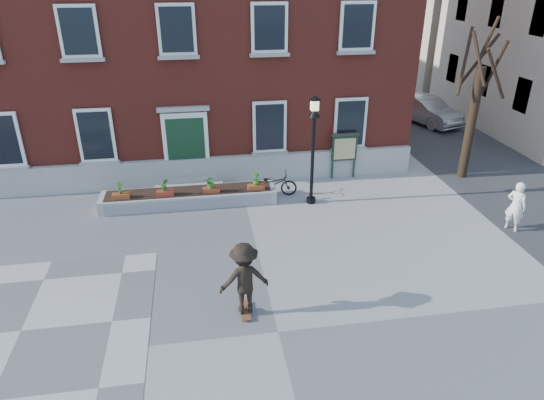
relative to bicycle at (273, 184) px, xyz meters
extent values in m
plane|color=gray|center=(-1.10, -7.46, -0.46)|extent=(100.00, 100.00, 0.00)
cube|color=#5D5D60|center=(-7.10, -6.46, -0.46)|extent=(6.00, 6.00, 0.01)
imported|color=black|center=(0.00, 0.00, 0.00)|extent=(1.84, 0.87, 0.93)
imported|color=#A9ACAE|center=(9.64, 7.81, 0.25)|extent=(2.83, 4.56, 1.42)
imported|color=white|center=(7.24, -3.82, 0.38)|extent=(0.68, 0.73, 1.68)
cube|color=maroon|center=(-3.10, 6.54, 5.54)|extent=(18.00, 10.00, 12.00)
cube|color=#ACABA6|center=(-3.10, 1.42, 0.09)|extent=(18.00, 0.24, 1.10)
cube|color=#9D9D98|center=(-3.10, 1.29, -0.36)|extent=(2.60, 0.80, 0.20)
cube|color=#A8A7A2|center=(-3.10, 1.44, -0.16)|extent=(2.20, 0.50, 0.20)
cube|color=white|center=(-3.10, 1.46, 1.19)|extent=(1.70, 0.12, 2.50)
cube|color=#13361F|center=(-3.10, 1.41, 1.09)|extent=(1.40, 0.06, 2.30)
cube|color=#A9A9A3|center=(-3.10, 1.42, 2.59)|extent=(1.90, 0.25, 0.15)
cube|color=white|center=(-9.50, 1.44, 1.74)|extent=(1.30, 0.10, 2.00)
cube|color=black|center=(-9.50, 1.39, 1.74)|extent=(1.08, 0.04, 1.78)
cube|color=#9E9F99|center=(-9.50, 1.38, 0.68)|extent=(1.44, 0.20, 0.12)
cube|color=white|center=(-6.30, 1.44, 1.74)|extent=(1.30, 0.10, 2.00)
cube|color=black|center=(-6.30, 1.39, 1.74)|extent=(1.08, 0.04, 1.78)
cube|color=#A7A6A1|center=(-6.30, 1.38, 0.68)|extent=(1.44, 0.20, 0.12)
cube|color=white|center=(-6.30, 1.44, 5.34)|extent=(1.30, 0.10, 1.70)
cube|color=black|center=(-6.30, 1.39, 5.34)|extent=(1.08, 0.04, 1.48)
cube|color=#A1A29C|center=(-6.30, 1.38, 4.43)|extent=(1.44, 0.20, 0.12)
cube|color=silver|center=(-3.10, 1.44, 5.34)|extent=(1.30, 0.10, 1.70)
cube|color=black|center=(-3.10, 1.39, 5.34)|extent=(1.08, 0.04, 1.48)
cube|color=#A2A29D|center=(-3.10, 1.38, 4.43)|extent=(1.44, 0.20, 0.12)
cube|color=white|center=(0.10, 1.44, 1.74)|extent=(1.30, 0.10, 2.00)
cube|color=black|center=(0.10, 1.39, 1.74)|extent=(1.08, 0.04, 1.78)
cube|color=gray|center=(0.10, 1.38, 0.68)|extent=(1.44, 0.20, 0.12)
cube|color=white|center=(0.10, 1.44, 5.34)|extent=(1.30, 0.10, 1.70)
cube|color=black|center=(0.10, 1.39, 5.34)|extent=(1.08, 0.04, 1.48)
cube|color=#A1A09B|center=(0.10, 1.38, 4.43)|extent=(1.44, 0.20, 0.12)
cube|color=white|center=(3.30, 1.44, 1.74)|extent=(1.30, 0.10, 2.00)
cube|color=black|center=(3.30, 1.39, 1.74)|extent=(1.08, 0.04, 1.78)
cube|color=#A4A49F|center=(3.30, 1.38, 0.68)|extent=(1.44, 0.20, 0.12)
cube|color=white|center=(3.30, 1.44, 5.34)|extent=(1.30, 0.10, 1.70)
cube|color=black|center=(3.30, 1.39, 5.34)|extent=(1.08, 0.04, 1.48)
cube|color=gray|center=(3.30, 1.38, 4.43)|extent=(1.44, 0.20, 0.12)
cube|color=#B4B4B0|center=(-3.10, -0.26, -0.21)|extent=(6.20, 1.10, 0.50)
cube|color=silver|center=(-3.10, -0.82, -0.21)|extent=(5.80, 0.02, 0.40)
cube|color=black|center=(-3.10, -0.26, 0.04)|extent=(5.80, 0.90, 0.06)
cube|color=brown|center=(-5.40, -0.51, 0.14)|extent=(0.60, 0.25, 0.20)
imported|color=#2B621D|center=(-5.40, -0.51, 0.46)|extent=(0.24, 0.24, 0.45)
cube|color=maroon|center=(-3.90, -0.51, 0.14)|extent=(0.60, 0.25, 0.20)
imported|color=#26641E|center=(-3.90, -0.51, 0.46)|extent=(0.25, 0.25, 0.45)
cube|color=#90381F|center=(-2.30, -0.51, 0.14)|extent=(0.60, 0.25, 0.20)
imported|color=#29691F|center=(-2.30, -0.51, 0.46)|extent=(0.40, 0.40, 0.45)
cube|color=#994421|center=(-0.70, -0.51, 0.14)|extent=(0.60, 0.25, 0.20)
imported|color=#2E6A1F|center=(-0.70, -0.51, 0.46)|extent=(0.25, 0.25, 0.45)
cylinder|color=black|center=(7.90, 0.54, 1.74)|extent=(0.36, 0.36, 4.40)
cylinder|color=black|center=(8.41, 0.54, 3.82)|extent=(0.12, 1.12, 2.23)
cylinder|color=black|center=(8.07, 1.07, 4.09)|extent=(1.18, 0.49, 1.97)
cylinder|color=#2E2014|center=(7.40, 0.90, 4.08)|extent=(0.88, 1.14, 2.35)
cylinder|color=black|center=(7.60, 0.32, 4.26)|extent=(0.60, 0.77, 1.90)
cylinder|color=black|center=(8.10, -0.08, 3.78)|extent=(1.39, 0.55, 1.95)
cylinder|color=#2F2015|center=(8.06, 0.68, 4.91)|extent=(0.43, 0.48, 1.58)
cube|color=#3C3C3F|center=(10.90, 10.54, -0.46)|extent=(8.00, 36.00, 0.01)
cube|color=black|center=(11.94, 3.34, 2.04)|extent=(0.08, 1.00, 1.50)
cube|color=black|center=(11.94, 6.54, 2.04)|extent=(0.08, 1.00, 1.50)
cube|color=black|center=(11.94, 9.74, 2.04)|extent=(0.08, 1.00, 1.50)
cube|color=black|center=(11.94, 3.34, 5.34)|extent=(0.08, 1.00, 1.50)
cube|color=black|center=(11.94, 6.54, 5.34)|extent=(0.08, 1.00, 1.50)
cube|color=black|center=(11.94, 9.74, 5.34)|extent=(0.08, 1.00, 1.50)
cylinder|color=black|center=(1.25, -0.84, -0.36)|extent=(0.32, 0.32, 0.20)
cylinder|color=black|center=(1.25, -0.84, 1.14)|extent=(0.12, 0.12, 3.20)
cone|color=black|center=(1.25, -0.84, 2.89)|extent=(0.40, 0.40, 0.30)
cube|color=beige|center=(1.25, -0.84, 3.14)|extent=(0.24, 0.24, 0.34)
cone|color=black|center=(1.25, -0.84, 3.39)|extent=(0.40, 0.40, 0.16)
cylinder|color=#172E21|center=(2.60, 1.20, 0.44)|extent=(0.08, 0.08, 1.80)
cylinder|color=#193223|center=(3.50, 1.20, 0.44)|extent=(0.08, 0.08, 1.80)
cube|color=#183020|center=(3.05, 1.20, 0.79)|extent=(1.00, 0.10, 1.00)
cube|color=#ECE698|center=(3.05, 1.14, 0.79)|extent=(0.85, 0.02, 0.85)
cube|color=#383330|center=(3.05, 1.20, 1.36)|extent=(1.10, 0.16, 0.10)
cube|color=brown|center=(-1.79, -6.63, -0.40)|extent=(0.22, 0.78, 0.03)
cylinder|color=black|center=(-1.88, -6.91, -0.44)|extent=(0.03, 0.05, 0.05)
cylinder|color=black|center=(-1.70, -6.91, -0.44)|extent=(0.03, 0.05, 0.05)
cylinder|color=black|center=(-1.88, -6.35, -0.44)|extent=(0.03, 0.05, 0.05)
cylinder|color=black|center=(-1.70, -6.35, -0.44)|extent=(0.03, 0.05, 0.05)
imported|color=black|center=(-1.79, -6.63, 0.55)|extent=(1.29, 0.84, 1.89)
camera|label=1|loc=(-2.67, -16.21, 7.33)|focal=32.00mm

